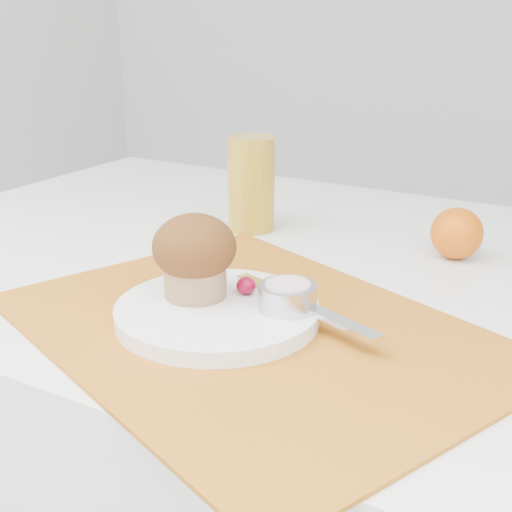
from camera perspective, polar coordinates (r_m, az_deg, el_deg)
The scene contains 11 objects.
table at distance 1.11m, azimuth 2.61°, elevation -18.81°, with size 1.20×0.80×0.75m, color white.
placemat at distance 0.72m, azimuth -0.42°, elevation -5.93°, with size 0.50×0.37×0.00m, color #B66819.
plate at distance 0.74m, azimuth -3.12°, elevation -4.54°, with size 0.21×0.21×0.02m, color white.
ramekin at distance 0.72m, azimuth 2.55°, elevation -3.28°, with size 0.06×0.06×0.03m, color #B8B9BD.
cream at distance 0.72m, azimuth 2.56°, elevation -2.36°, with size 0.05×0.05×0.01m, color beige.
raspberry_near at distance 0.76m, azimuth -0.80°, elevation -2.38°, with size 0.02×0.02×0.02m, color #61021A.
raspberry_far at distance 0.75m, azimuth 1.90°, elevation -2.64°, with size 0.02×0.02×0.02m, color #5E020A.
butter_knife at distance 0.73m, azimuth 3.77°, elevation -3.92°, with size 0.20×0.02×0.01m, color silver.
orange at distance 0.95m, azimuth 15.76°, elevation 1.76°, with size 0.07×0.07×0.07m, color #DD5E07.
juice_glass at distance 1.03m, azimuth -0.38°, elevation 5.79°, with size 0.07×0.07×0.14m, color gold.
muffin at distance 0.74m, azimuth -4.94°, elevation 0.14°, with size 0.09×0.09×0.09m.
Camera 1 is at (0.39, -0.72, 1.07)m, focal length 50.00 mm.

